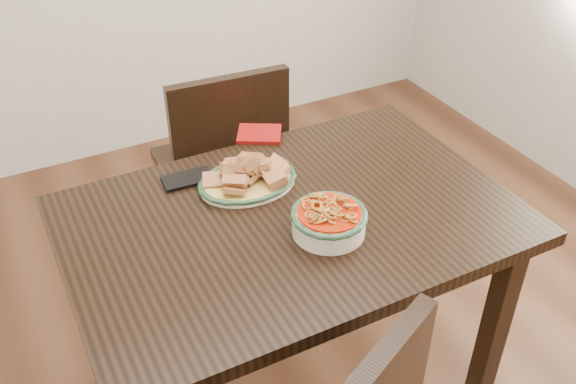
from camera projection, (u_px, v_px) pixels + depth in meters
name	position (u px, v px, depth m)	size (l,w,h in m)	color
floor	(292.00, 381.00, 2.18)	(3.50, 3.50, 0.00)	#3E2213
dining_table	(291.00, 243.00, 1.76)	(1.19, 0.79, 0.75)	black
chair_far	(223.00, 162.00, 2.37)	(0.44, 0.44, 0.89)	black
fish_plate	(247.00, 172.00, 1.79)	(0.28, 0.22, 0.11)	white
noodle_bowl	(329.00, 219.00, 1.62)	(0.20, 0.20, 0.08)	#F0E3CB
smartphone	(188.00, 179.00, 1.83)	(0.14, 0.08, 0.01)	black
napkin	(259.00, 134.00, 2.04)	(0.14, 0.11, 0.01)	maroon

